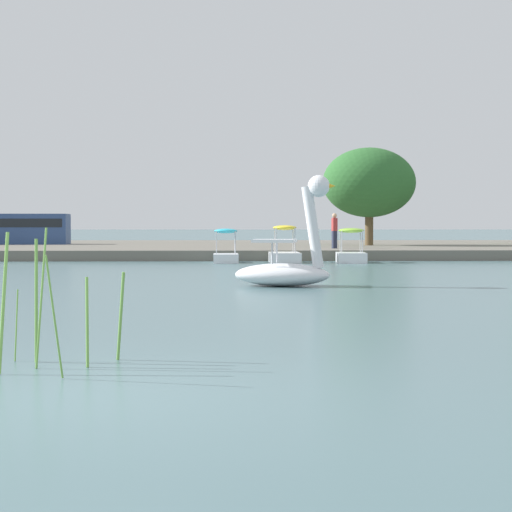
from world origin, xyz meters
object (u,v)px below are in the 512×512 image
pedal_boat_lime (351,252)px  tree_sapling_by_fence (369,183)px  person_on_path (334,230)px  swan_boat (287,262)px  pedal_boat_yellow (285,253)px  parked_van (25,228)px  pedal_boat_cyan (226,252)px

pedal_boat_lime → tree_sapling_by_fence: tree_sapling_by_fence is taller
pedal_boat_lime → tree_sapling_by_fence: size_ratio=0.31×
pedal_boat_lime → person_on_path: person_on_path is taller
tree_sapling_by_fence → swan_boat: bearing=-104.4°
pedal_boat_lime → person_on_path: 4.94m
pedal_boat_yellow → person_on_path: 5.71m
pedal_boat_yellow → tree_sapling_by_fence: 12.89m
pedal_boat_lime → parked_van: size_ratio=0.40×
pedal_boat_yellow → pedal_boat_lime: bearing=1.7°
person_on_path → swan_boat: bearing=-101.0°
parked_van → swan_boat: bearing=-64.1°
swan_boat → pedal_boat_yellow: (0.82, 13.31, -0.19)m
pedal_boat_yellow → parked_van: (-14.29, 14.43, 1.00)m
parked_van → pedal_boat_cyan: bearing=-50.2°
swan_boat → pedal_boat_lime: swan_boat is taller
pedal_boat_cyan → tree_sapling_by_fence: bearing=54.1°
swan_boat → pedal_boat_lime: 13.88m
pedal_boat_cyan → pedal_boat_lime: 5.26m
pedal_boat_lime → tree_sapling_by_fence: 11.90m
tree_sapling_by_fence → parked_van: size_ratio=1.30×
swan_boat → pedal_boat_yellow: swan_boat is taller
swan_boat → person_on_path: size_ratio=1.68×
swan_boat → tree_sapling_by_fence: tree_sapling_by_fence is taller
pedal_boat_lime → swan_boat: bearing=-105.1°
tree_sapling_by_fence → pedal_boat_cyan: bearing=-125.9°
pedal_boat_cyan → pedal_boat_lime: bearing=-1.7°
swan_boat → parked_van: size_ratio=0.56×
tree_sapling_by_fence → person_on_path: (-2.73, -6.21, -2.58)m
pedal_boat_lime → pedal_boat_yellow: bearing=-178.3°
swan_boat → parked_van: 30.85m
person_on_path → pedal_boat_cyan: bearing=-137.8°
pedal_boat_yellow → pedal_boat_lime: size_ratio=1.11×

